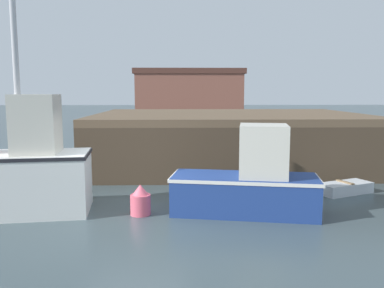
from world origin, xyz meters
TOP-DOWN VIEW (x-y plane):
  - ground at (0.00, 0.00)m, footprint 120.00×160.00m
  - pier at (3.05, 5.83)m, footprint 10.39×7.52m
  - fishing_boat_near_left at (-2.62, -0.05)m, footprint 3.35×1.92m
  - fishing_boat_near_right at (2.77, -0.21)m, footprint 3.65×1.88m
  - rowboat at (5.85, 1.59)m, footprint 1.72×1.25m
  - warehouse at (1.95, 29.26)m, footprint 10.31×5.15m
  - mooring_buoy_foreground at (0.19, -0.25)m, footprint 0.48×0.48m

SIDE VIEW (x-z plane):
  - ground at x=0.00m, z-range -0.10..0.00m
  - rowboat at x=5.85m, z-range -0.02..0.33m
  - mooring_buoy_foreground at x=0.19m, z-range -0.03..0.70m
  - fishing_boat_near_right at x=2.77m, z-range -0.31..1.82m
  - fishing_boat_near_left at x=-2.62m, z-range -1.67..3.78m
  - pier at x=3.05m, z-range 0.67..2.72m
  - warehouse at x=1.95m, z-range 0.02..5.06m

